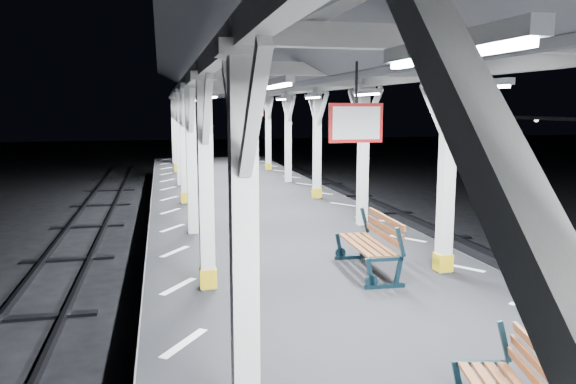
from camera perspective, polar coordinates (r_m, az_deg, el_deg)
name	(u,v)px	position (r m, az deg, el deg)	size (l,w,h in m)	color
platform	(375,362)	(7.75, 8.88, -16.73)	(6.00, 50.00, 1.00)	black
hazard_stripes_left	(184,343)	(7.07, -10.49, -14.86)	(1.00, 48.00, 0.01)	silver
hazard_stripes_right	(542,311)	(8.71, 24.41, -10.92)	(1.00, 48.00, 0.01)	silver
canopy	(384,43)	(7.03, 9.73, 14.66)	(5.40, 49.00, 4.65)	silver
bench_mid	(373,242)	(9.69, 8.64, -5.08)	(0.74, 1.83, 0.98)	black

